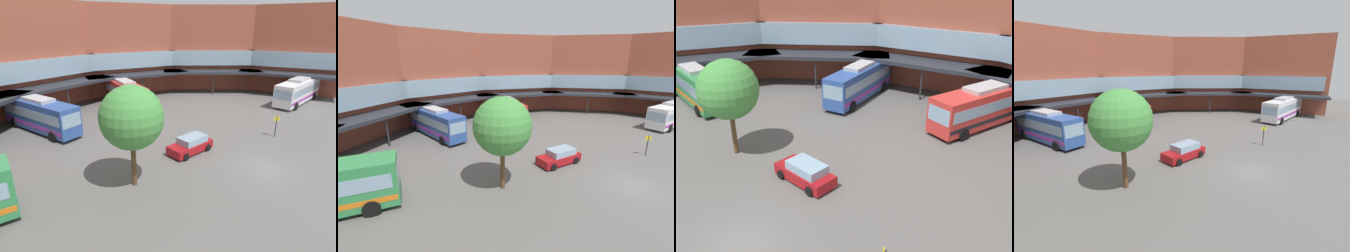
{
  "view_description": "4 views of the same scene",
  "coord_description": "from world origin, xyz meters",
  "views": [
    {
      "loc": [
        -20.54,
        -5.06,
        10.97
      ],
      "look_at": [
        0.01,
        9.7,
        1.65
      ],
      "focal_mm": 29.1,
      "sensor_mm": 36.0,
      "label": 1
    },
    {
      "loc": [
        -18.71,
        -5.01,
        9.98
      ],
      "look_at": [
        -1.69,
        13.33,
        2.59
      ],
      "focal_mm": 24.33,
      "sensor_mm": 36.0,
      "label": 2
    },
    {
      "loc": [
        12.39,
        -9.99,
        13.74
      ],
      "look_at": [
        -0.72,
        11.39,
        2.3
      ],
      "focal_mm": 39.15,
      "sensor_mm": 36.0,
      "label": 3
    },
    {
      "loc": [
        -18.31,
        -5.28,
        8.87
      ],
      "look_at": [
        1.53,
        8.42,
        2.54
      ],
      "focal_mm": 24.56,
      "sensor_mm": 36.0,
      "label": 4
    }
  ],
  "objects": [
    {
      "name": "stop_sign_post",
      "position": [
        7.58,
        1.31,
        1.42
      ],
      "size": [
        0.47,
        0.44,
        2.3
      ],
      "color": "#2D2D33",
      "rests_on": "ground"
    },
    {
      "name": "plaza_tree",
      "position": [
        -7.89,
        7.04,
        5.16
      ],
      "size": [
        4.45,
        4.45,
        7.4
      ],
      "color": "brown",
      "rests_on": "ground"
    },
    {
      "name": "bus_1",
      "position": [
        -5.73,
        22.65,
        1.92
      ],
      "size": [
        2.89,
        10.78,
        3.8
      ],
      "rotation": [
        0.0,
        0.0,
        4.73
      ],
      "color": "#2D519E",
      "rests_on": "ground"
    },
    {
      "name": "ground_plane",
      "position": [
        0.0,
        0.0,
        0.0
      ],
      "size": [
        114.76,
        114.76,
        0.0
      ],
      "primitive_type": "plane",
      "color": "#605E5B"
    },
    {
      "name": "bus_3",
      "position": [
        23.23,
        2.47,
        1.89
      ],
      "size": [
        11.97,
        4.11,
        3.74
      ],
      "rotation": [
        0.0,
        0.0,
        3.01
      ],
      "color": "white",
      "rests_on": "ground"
    },
    {
      "name": "bus_0",
      "position": [
        7.03,
        22.28,
        1.9
      ],
      "size": [
        7.11,
        11.09,
        3.76
      ],
      "rotation": [
        0.0,
        0.0,
        4.27
      ],
      "color": "red",
      "rests_on": "ground"
    },
    {
      "name": "station_building",
      "position": [
        0.0,
        19.74,
        6.9
      ],
      "size": [
        72.53,
        39.51,
        14.31
      ],
      "color": "#9E4C38",
      "rests_on": "ground"
    },
    {
      "name": "parked_car",
      "position": [
        -0.79,
        6.56,
        0.74
      ],
      "size": [
        4.68,
        2.72,
        1.53
      ],
      "rotation": [
        0.0,
        0.0,
        2.93
      ],
      "color": "#A51419",
      "rests_on": "ground"
    }
  ]
}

